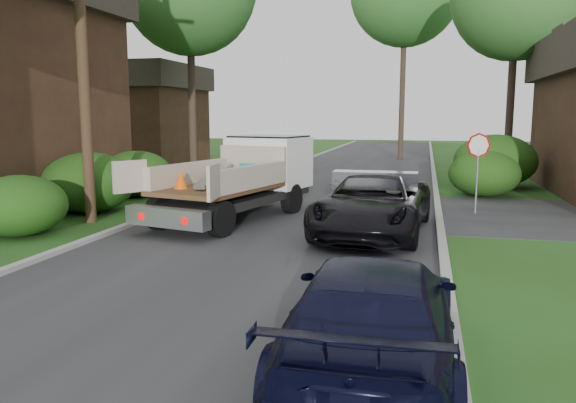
# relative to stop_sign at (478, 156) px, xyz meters

# --- Properties ---
(ground) EXTENTS (120.00, 120.00, 0.00)m
(ground) POSITION_rel_stop_sign_xyz_m (-5.20, -9.00, -1.78)
(ground) COLOR #254513
(ground) RESTS_ON ground
(road) EXTENTS (8.00, 90.00, 0.02)m
(road) POSITION_rel_stop_sign_xyz_m (-5.20, 1.00, -1.77)
(road) COLOR #28282B
(road) RESTS_ON ground
(curb_left) EXTENTS (0.20, 90.00, 0.12)m
(curb_left) POSITION_rel_stop_sign_xyz_m (-9.30, 1.00, -1.72)
(curb_left) COLOR #9E9E99
(curb_left) RESTS_ON ground
(curb_right) EXTENTS (0.20, 90.00, 0.12)m
(curb_right) POSITION_rel_stop_sign_xyz_m (-1.10, 1.00, -1.72)
(curb_right) COLOR #9E9E99
(curb_right) RESTS_ON ground
(stop_sign) EXTENTS (0.71, 0.32, 2.48)m
(stop_sign) POSITION_rel_stop_sign_xyz_m (0.00, 0.00, 0.00)
(stop_sign) COLOR slate
(stop_sign) RESTS_ON ground
(utility_pole) EXTENTS (2.42, 1.25, 10.00)m
(utility_pole) POSITION_rel_stop_sign_xyz_m (-10.68, -4.02, 3.40)
(utility_pole) COLOR #382619
(utility_pole) RESTS_ON ground
(house_left_far) EXTENTS (7.56, 7.56, 6.00)m
(house_left_far) POSITION_rel_stop_sign_xyz_m (-18.70, 13.00, 1.27)
(house_left_far) COLOR #371F16
(house_left_far) RESTS_ON ground
(hedge_left_a) EXTENTS (2.34, 2.34, 1.53)m
(hedge_left_a) POSITION_rel_stop_sign_xyz_m (-11.40, -6.00, -1.01)
(hedge_left_a) COLOR #183F0E
(hedge_left_a) RESTS_ON ground
(hedge_left_b) EXTENTS (2.86, 2.86, 1.87)m
(hedge_left_b) POSITION_rel_stop_sign_xyz_m (-11.70, -2.50, -0.84)
(hedge_left_b) COLOR #183F0E
(hedge_left_b) RESTS_ON ground
(hedge_left_c) EXTENTS (2.60, 2.60, 1.70)m
(hedge_left_c) POSITION_rel_stop_sign_xyz_m (-12.00, 1.00, -0.93)
(hedge_left_c) COLOR #183F0E
(hedge_left_c) RESTS_ON ground
(hedge_right_a) EXTENTS (2.60, 2.60, 1.70)m
(hedge_right_a) POSITION_rel_stop_sign_xyz_m (0.60, 4.00, -0.93)
(hedge_right_a) COLOR #183F0E
(hedge_right_a) RESTS_ON ground
(hedge_right_b) EXTENTS (3.38, 3.38, 2.21)m
(hedge_right_b) POSITION_rel_stop_sign_xyz_m (1.30, 7.00, -0.67)
(hedge_right_b) COLOR #183F0E
(hedge_right_b) RESTS_ON ground
(flatbed_truck) EXTENTS (3.98, 6.66, 2.37)m
(flatbed_truck) POSITION_rel_stop_sign_xyz_m (-6.65, -1.84, -0.49)
(flatbed_truck) COLOR black
(flatbed_truck) RESTS_ON ground
(black_pickup) EXTENTS (2.94, 5.67, 1.53)m
(black_pickup) POSITION_rel_stop_sign_xyz_m (-2.80, -3.65, -1.01)
(black_pickup) COLOR black
(black_pickup) RESTS_ON ground
(navy_suv) EXTENTS (1.98, 4.77, 1.38)m
(navy_suv) POSITION_rel_stop_sign_xyz_m (-2.09, -11.50, -1.09)
(navy_suv) COLOR black
(navy_suv) RESTS_ON ground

